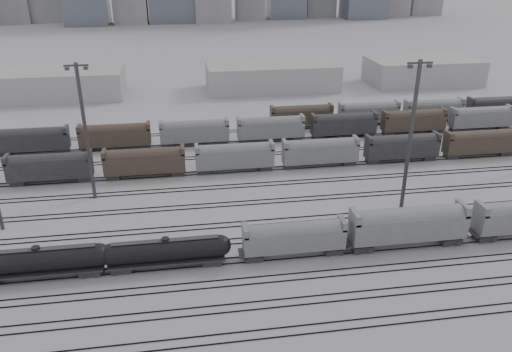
{
  "coord_description": "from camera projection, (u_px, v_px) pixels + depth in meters",
  "views": [
    {
      "loc": [
        -18.76,
        -56.68,
        38.39
      ],
      "look_at": [
        -6.72,
        20.1,
        4.0
      ],
      "focal_mm": 35.0,
      "sensor_mm": 36.0,
      "label": 1
    }
  ],
  "objects": [
    {
      "name": "warehouse_left",
      "position": [
        36.0,
        85.0,
        145.11
      ],
      "size": [
        50.0,
        18.0,
        8.0
      ],
      "primitive_type": "cube",
      "color": "#ADADB0",
      "rests_on": "ground"
    },
    {
      "name": "light_mast_b",
      "position": [
        85.0,
        130.0,
        81.35
      ],
      "size": [
        3.73,
        0.6,
        23.33
      ],
      "color": "#3B3A3D",
      "rests_on": "ground"
    },
    {
      "name": "tracks",
      "position": [
        297.0,
        201.0,
        85.18
      ],
      "size": [
        220.0,
        71.5,
        0.16
      ],
      "color": "black",
      "rests_on": "ground"
    },
    {
      "name": "hopper_car_a",
      "position": [
        294.0,
        236.0,
        68.41
      ],
      "size": [
        14.2,
        2.82,
        5.08
      ],
      "color": "black",
      "rests_on": "ground"
    },
    {
      "name": "bg_string_mid",
      "position": [
        344.0,
        125.0,
        114.18
      ],
      "size": [
        151.0,
        3.0,
        5.6
      ],
      "color": "black",
      "rests_on": "ground"
    },
    {
      "name": "warehouse_mid",
      "position": [
        272.0,
        77.0,
        155.03
      ],
      "size": [
        40.0,
        18.0,
        8.0
      ],
      "primitive_type": "cube",
      "color": "#ADADB0",
      "rests_on": "ground"
    },
    {
      "name": "tank_car_a",
      "position": [
        38.0,
        261.0,
        63.87
      ],
      "size": [
        18.14,
        3.02,
        4.48
      ],
      "color": "black",
      "rests_on": "ground"
    },
    {
      "name": "hopper_car_b",
      "position": [
        408.0,
        223.0,
        70.52
      ],
      "size": [
        16.82,
        3.34,
        6.02
      ],
      "color": "black",
      "rests_on": "ground"
    },
    {
      "name": "bg_string_far",
      "position": [
        401.0,
        112.0,
        123.89
      ],
      "size": [
        66.0,
        3.0,
        5.6
      ],
      "color": "#47392D",
      "rests_on": "ground"
    },
    {
      "name": "ground",
      "position": [
        326.0,
        257.0,
        69.4
      ],
      "size": [
        900.0,
        900.0,
        0.0
      ],
      "primitive_type": "plane",
      "color": "#AAABAF",
      "rests_on": "ground"
    },
    {
      "name": "tank_car_b",
      "position": [
        166.0,
        251.0,
        66.21
      ],
      "size": [
        17.33,
        2.89,
        4.28
      ],
      "color": "black",
      "rests_on": "ground"
    },
    {
      "name": "bg_string_near",
      "position": [
        320.0,
        153.0,
        98.31
      ],
      "size": [
        151.0,
        3.0,
        5.6
      ],
      "color": "slate",
      "rests_on": "ground"
    },
    {
      "name": "warehouse_right",
      "position": [
        423.0,
        71.0,
        162.11
      ],
      "size": [
        35.0,
        18.0,
        8.0
      ],
      "primitive_type": "cube",
      "color": "#ADADB0",
      "rests_on": "ground"
    },
    {
      "name": "light_mast_c",
      "position": [
        411.0,
        135.0,
        76.98
      ],
      "size": [
        3.94,
        0.63,
        24.62
      ],
      "color": "#3B3A3D",
      "rests_on": "ground"
    }
  ]
}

